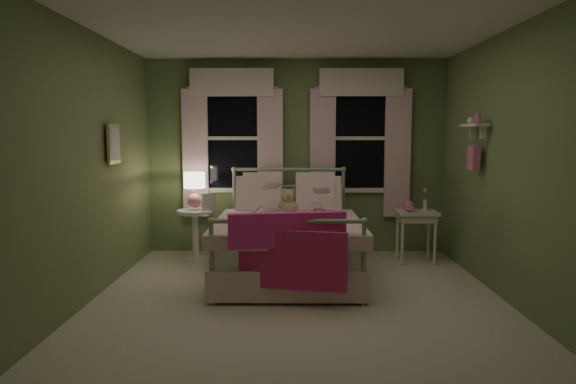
{
  "coord_description": "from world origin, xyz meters",
  "views": [
    {
      "loc": [
        -0.07,
        -4.84,
        1.6
      ],
      "look_at": [
        -0.1,
        0.5,
        1.0
      ],
      "focal_mm": 32.0,
      "sensor_mm": 36.0,
      "label": 1
    }
  ],
  "objects_px": {
    "bed": "(288,243)",
    "teddy_bear": "(288,204)",
    "nightstand_right": "(416,219)",
    "table_lamp": "(195,186)",
    "child_right": "(312,193)",
    "nightstand_left": "(195,228)",
    "child_left": "(265,186)"
  },
  "relations": [
    {
      "from": "table_lamp",
      "to": "nightstand_right",
      "type": "distance_m",
      "value": 2.81
    },
    {
      "from": "bed",
      "to": "nightstand_right",
      "type": "relative_size",
      "value": 3.18
    },
    {
      "from": "table_lamp",
      "to": "teddy_bear",
      "type": "bearing_deg",
      "value": -21.02
    },
    {
      "from": "child_right",
      "to": "nightstand_right",
      "type": "height_order",
      "value": "child_right"
    },
    {
      "from": "nightstand_left",
      "to": "child_left",
      "type": "bearing_deg",
      "value": -18.16
    },
    {
      "from": "bed",
      "to": "teddy_bear",
      "type": "bearing_deg",
      "value": 90.0
    },
    {
      "from": "bed",
      "to": "nightstand_right",
      "type": "xyz_separation_m",
      "value": [
        1.6,
        0.66,
        0.17
      ]
    },
    {
      "from": "nightstand_left",
      "to": "nightstand_right",
      "type": "height_order",
      "value": "same"
    },
    {
      "from": "nightstand_right",
      "to": "nightstand_left",
      "type": "bearing_deg",
      "value": 178.72
    },
    {
      "from": "child_left",
      "to": "table_lamp",
      "type": "xyz_separation_m",
      "value": [
        -0.9,
        0.3,
        -0.03
      ]
    },
    {
      "from": "nightstand_right",
      "to": "table_lamp",
      "type": "bearing_deg",
      "value": 178.72
    },
    {
      "from": "nightstand_left",
      "to": "nightstand_right",
      "type": "distance_m",
      "value": 2.78
    },
    {
      "from": "bed",
      "to": "nightstand_left",
      "type": "bearing_deg",
      "value": 148.75
    },
    {
      "from": "table_lamp",
      "to": "nightstand_left",
      "type": "bearing_deg",
      "value": -45.0
    },
    {
      "from": "child_right",
      "to": "nightstand_left",
      "type": "height_order",
      "value": "child_right"
    },
    {
      "from": "teddy_bear",
      "to": "table_lamp",
      "type": "relative_size",
      "value": 0.73
    },
    {
      "from": "child_right",
      "to": "teddy_bear",
      "type": "height_order",
      "value": "child_right"
    },
    {
      "from": "table_lamp",
      "to": "bed",
      "type": "bearing_deg",
      "value": -31.25
    },
    {
      "from": "teddy_bear",
      "to": "nightstand_left",
      "type": "xyz_separation_m",
      "value": [
        -1.18,
        0.45,
        -0.37
      ]
    },
    {
      "from": "child_left",
      "to": "nightstand_right",
      "type": "height_order",
      "value": "child_left"
    },
    {
      "from": "bed",
      "to": "nightstand_left",
      "type": "xyz_separation_m",
      "value": [
        -1.18,
        0.72,
        0.03
      ]
    },
    {
      "from": "bed",
      "to": "child_right",
      "type": "distance_m",
      "value": 0.73
    },
    {
      "from": "bed",
      "to": "teddy_bear",
      "type": "distance_m",
      "value": 0.49
    },
    {
      "from": "child_right",
      "to": "table_lamp",
      "type": "relative_size",
      "value": 1.51
    },
    {
      "from": "nightstand_left",
      "to": "table_lamp",
      "type": "relative_size",
      "value": 1.45
    },
    {
      "from": "teddy_bear",
      "to": "nightstand_left",
      "type": "height_order",
      "value": "teddy_bear"
    },
    {
      "from": "bed",
      "to": "teddy_bear",
      "type": "xyz_separation_m",
      "value": [
        -0.0,
        0.26,
        0.41
      ]
    },
    {
      "from": "nightstand_left",
      "to": "nightstand_right",
      "type": "relative_size",
      "value": 1.02
    },
    {
      "from": "bed",
      "to": "child_right",
      "type": "relative_size",
      "value": 3.01
    },
    {
      "from": "child_right",
      "to": "nightstand_right",
      "type": "relative_size",
      "value": 1.05
    },
    {
      "from": "child_left",
      "to": "nightstand_left",
      "type": "xyz_separation_m",
      "value": [
        -0.9,
        0.3,
        -0.57
      ]
    },
    {
      "from": "child_right",
      "to": "nightstand_left",
      "type": "xyz_separation_m",
      "value": [
        -1.46,
        0.3,
        -0.49
      ]
    }
  ]
}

